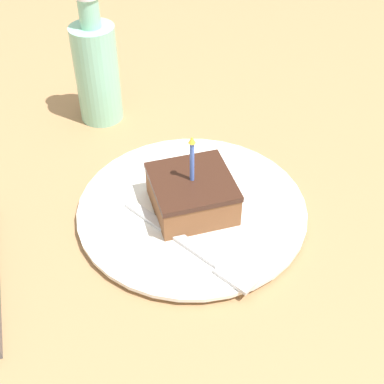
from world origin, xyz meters
TOP-DOWN VIEW (x-y plane):
  - ground_plane at (0.00, 0.00)m, footprint 2.40×2.40m
  - plate at (-0.02, 0.01)m, footprint 0.28×0.28m
  - cake_slice at (-0.02, 0.01)m, footprint 0.09×0.10m
  - fork at (-0.09, 0.02)m, footprint 0.18×0.11m
  - bottle at (0.23, 0.08)m, footprint 0.06×0.06m

SIDE VIEW (x-z plane):
  - ground_plane at x=0.00m, z-range -0.04..0.00m
  - plate at x=-0.02m, z-range 0.00..0.01m
  - fork at x=-0.09m, z-range 0.01..0.02m
  - cake_slice at x=-0.02m, z-range -0.02..0.09m
  - bottle at x=0.23m, z-range -0.02..0.18m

